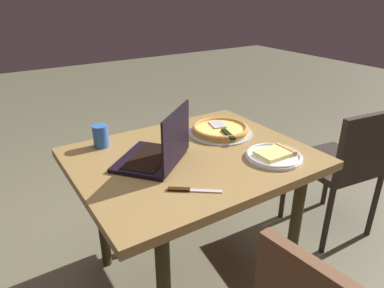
# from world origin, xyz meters

# --- Properties ---
(ground_plane) EXTENTS (12.00, 12.00, 0.00)m
(ground_plane) POSITION_xyz_m (0.00, 0.00, 0.00)
(ground_plane) COLOR #68644B
(dining_table) EXTENTS (1.06, 0.84, 0.75)m
(dining_table) POSITION_xyz_m (0.00, 0.00, 0.66)
(dining_table) COLOR olive
(dining_table) RESTS_ON ground_plane
(laptop) EXTENTS (0.40, 0.39, 0.25)m
(laptop) POSITION_xyz_m (0.17, -0.01, 0.80)
(laptop) COLOR black
(laptop) RESTS_ON dining_table
(pizza_plate) EXTENTS (0.25, 0.25, 0.04)m
(pizza_plate) POSITION_xyz_m (-0.29, 0.23, 0.76)
(pizza_plate) COLOR white
(pizza_plate) RESTS_ON dining_table
(pizza_tray) EXTENTS (0.34, 0.34, 0.04)m
(pizza_tray) POSITION_xyz_m (-0.27, -0.13, 0.77)
(pizza_tray) COLOR #A2A5AD
(pizza_tray) RESTS_ON dining_table
(table_knife) EXTENTS (0.18, 0.14, 0.01)m
(table_knife) POSITION_xyz_m (0.18, 0.25, 0.75)
(table_knife) COLOR #C0B0B8
(table_knife) RESTS_ON dining_table
(drink_cup) EXTENTS (0.07, 0.07, 0.11)m
(drink_cup) POSITION_xyz_m (0.32, -0.31, 0.80)
(drink_cup) COLOR #2F62B6
(drink_cup) RESTS_ON dining_table
(chair_far) EXTENTS (0.48, 0.48, 0.85)m
(chair_far) POSITION_xyz_m (-0.97, 0.16, 0.50)
(chair_far) COLOR #2D251F
(chair_far) RESTS_ON ground_plane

